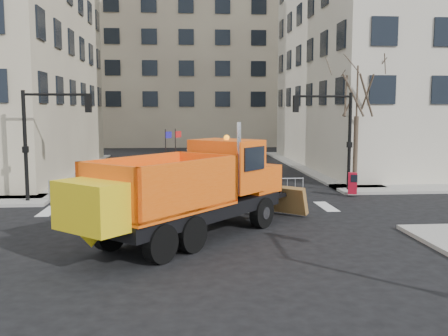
{
  "coord_description": "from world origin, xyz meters",
  "views": [
    {
      "loc": [
        -0.55,
        -16.86,
        4.45
      ],
      "look_at": [
        1.07,
        2.5,
        2.2
      ],
      "focal_mm": 40.0,
      "sensor_mm": 36.0,
      "label": 1
    }
  ],
  "objects": [
    {
      "name": "street_tree",
      "position": [
        9.2,
        10.5,
        3.75
      ],
      "size": [
        3.0,
        3.0,
        7.5
      ],
      "primitive_type": null,
      "color": "#382B21",
      "rests_on": "ground"
    },
    {
      "name": "building_far",
      "position": [
        0.0,
        52.0,
        12.0
      ],
      "size": [
        30.0,
        18.0,
        24.0
      ],
      "primitive_type": "cube",
      "color": "tan",
      "rests_on": "ground"
    },
    {
      "name": "cop_a",
      "position": [
        3.63,
        5.25,
        0.94
      ],
      "size": [
        0.81,
        0.79,
        1.88
      ],
      "primitive_type": "imported",
      "rotation": [
        0.0,
        0.0,
        3.86
      ],
      "color": "black",
      "rests_on": "ground"
    },
    {
      "name": "plow_truck",
      "position": [
        -0.38,
        0.07,
        1.8
      ],
      "size": [
        8.96,
        9.67,
        4.05
      ],
      "rotation": [
        0.0,
        0.0,
        0.85
      ],
      "color": "black",
      "rests_on": "ground"
    },
    {
      "name": "ground",
      "position": [
        0.0,
        0.0,
        0.0
      ],
      "size": [
        120.0,
        120.0,
        0.0
      ],
      "primitive_type": "plane",
      "color": "black",
      "rests_on": "ground"
    },
    {
      "name": "traffic_light_right",
      "position": [
        8.5,
        9.5,
        2.7
      ],
      "size": [
        0.18,
        0.18,
        5.4
      ],
      "primitive_type": "cylinder",
      "color": "black",
      "rests_on": "ground"
    },
    {
      "name": "newspaper_box",
      "position": [
        8.22,
        8.03,
        0.7
      ],
      "size": [
        0.55,
        0.52,
        1.1
      ],
      "primitive_type": "cube",
      "rotation": [
        0.0,
        0.0,
        -0.31
      ],
      "color": "maroon",
      "rests_on": "sidewalk_back"
    },
    {
      "name": "cop_b",
      "position": [
        2.38,
        5.48,
        0.91
      ],
      "size": [
        1.03,
        0.89,
        1.82
      ],
      "primitive_type": "imported",
      "rotation": [
        0.0,
        0.0,
        3.4
      ],
      "color": "black",
      "rests_on": "ground"
    },
    {
      "name": "traffic_light_left",
      "position": [
        -8.0,
        7.5,
        2.7
      ],
      "size": [
        0.18,
        0.18,
        5.4
      ],
      "primitive_type": "cylinder",
      "color": "black",
      "rests_on": "ground"
    },
    {
      "name": "worker",
      "position": [
        -3.42,
        8.86,
        1.03
      ],
      "size": [
        1.22,
        0.81,
        1.77
      ],
      "primitive_type": "imported",
      "rotation": [
        0.0,
        0.0,
        0.14
      ],
      "color": "yellow",
      "rests_on": "sidewalk_back"
    },
    {
      "name": "cop_c",
      "position": [
        2.94,
        3.89,
        1.02
      ],
      "size": [
        1.26,
        1.1,
        2.04
      ],
      "primitive_type": "imported",
      "rotation": [
        0.0,
        0.0,
        3.76
      ],
      "color": "black",
      "rests_on": "ground"
    },
    {
      "name": "sidewalk_back",
      "position": [
        0.0,
        8.5,
        0.07
      ],
      "size": [
        64.0,
        5.0,
        0.15
      ],
      "primitive_type": "cube",
      "color": "gray",
      "rests_on": "ground"
    },
    {
      "name": "crowd_barriers",
      "position": [
        -0.75,
        7.6,
        0.55
      ],
      "size": [
        12.6,
        0.6,
        1.1
      ],
      "primitive_type": null,
      "color": "#9EA0A5",
      "rests_on": "ground"
    }
  ]
}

